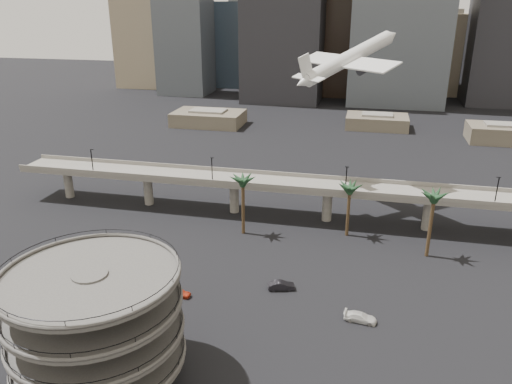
% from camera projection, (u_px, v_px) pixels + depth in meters
% --- Properties ---
extents(ground, '(700.00, 700.00, 0.00)m').
position_uv_depth(ground, '(206.00, 375.00, 67.37)').
color(ground, black).
rests_on(ground, ground).
extents(parking_ramp, '(22.20, 22.20, 17.35)m').
position_uv_depth(parking_ramp, '(96.00, 318.00, 62.92)').
color(parking_ramp, '#4B4846').
rests_on(parking_ramp, ground).
extents(overpass, '(130.00, 9.30, 14.70)m').
position_uv_depth(overpass, '(280.00, 187.00, 114.82)').
color(overpass, slate).
rests_on(overpass, ground).
extents(palm_trees, '(42.40, 10.40, 14.00)m').
position_uv_depth(palm_trees, '(339.00, 190.00, 101.02)').
color(palm_trees, '#4B3520').
rests_on(palm_trees, ground).
extents(low_buildings, '(135.00, 27.50, 6.80)m').
position_uv_depth(low_buildings, '(337.00, 123.00, 194.48)').
color(low_buildings, brown).
rests_on(low_buildings, ground).
extents(skyline, '(269.00, 86.00, 120.82)m').
position_uv_depth(skyline, '(370.00, 8.00, 246.12)').
color(skyline, gray).
rests_on(skyline, ground).
extents(airborne_jet, '(24.11, 24.81, 12.78)m').
position_uv_depth(airborne_jet, '(349.00, 59.00, 112.78)').
color(airborne_jet, silver).
rests_on(airborne_jet, ground).
extents(car_a, '(4.08, 1.90, 1.35)m').
position_uv_depth(car_a, '(179.00, 293.00, 85.16)').
color(car_a, red).
rests_on(car_a, ground).
extents(car_b, '(4.98, 2.86, 1.55)m').
position_uv_depth(car_b, '(281.00, 285.00, 87.14)').
color(car_b, black).
rests_on(car_b, ground).
extents(car_c, '(5.31, 2.63, 1.48)m').
position_uv_depth(car_c, '(360.00, 317.00, 78.41)').
color(car_c, silver).
rests_on(car_c, ground).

